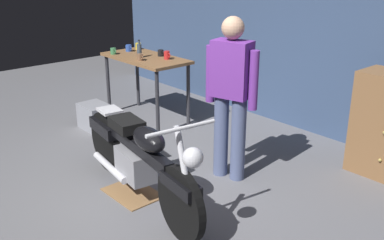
# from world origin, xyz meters

# --- Properties ---
(ground_plane) EXTENTS (12.00, 12.00, 0.00)m
(ground_plane) POSITION_xyz_m (0.00, 0.00, 0.00)
(ground_plane) COLOR slate
(back_wall) EXTENTS (8.00, 0.12, 3.10)m
(back_wall) POSITION_xyz_m (0.00, 2.80, 1.55)
(back_wall) COLOR #384C70
(back_wall) RESTS_ON ground_plane
(workbench) EXTENTS (1.30, 0.64, 0.90)m
(workbench) POSITION_xyz_m (-1.80, 1.43, 0.79)
(workbench) COLOR brown
(workbench) RESTS_ON ground_plane
(motorcycle) EXTENTS (2.18, 0.65, 1.00)m
(motorcycle) POSITION_xyz_m (-0.03, 0.04, 0.45)
(motorcycle) COLOR black
(motorcycle) RESTS_ON ground_plane
(person_standing) EXTENTS (0.55, 0.31, 1.67)m
(person_standing) POSITION_xyz_m (0.21, 1.02, 0.93)
(person_standing) COLOR slate
(person_standing) RESTS_ON ground_plane
(drip_tray) EXTENTS (0.56, 0.40, 0.01)m
(drip_tray) POSITION_xyz_m (-0.15, 0.04, 0.01)
(drip_tray) COLOR olive
(drip_tray) RESTS_ON ground_plane
(storage_bin) EXTENTS (0.44, 0.32, 0.34)m
(storage_bin) POSITION_xyz_m (-1.95, 0.68, 0.17)
(storage_bin) COLOR gray
(storage_bin) RESTS_ON ground_plane
(mug_brown_stoneware) EXTENTS (0.11, 0.08, 0.09)m
(mug_brown_stoneware) POSITION_xyz_m (-1.65, 1.24, 0.94)
(mug_brown_stoneware) COLOR brown
(mug_brown_stoneware) RESTS_ON workbench
(mug_black_matte) EXTENTS (0.11, 0.08, 0.09)m
(mug_black_matte) POSITION_xyz_m (-1.69, 1.61, 0.94)
(mug_black_matte) COLOR black
(mug_black_matte) RESTS_ON workbench
(mug_red_diner) EXTENTS (0.11, 0.08, 0.11)m
(mug_red_diner) POSITION_xyz_m (-1.48, 1.55, 0.95)
(mug_red_diner) COLOR red
(mug_red_diner) RESTS_ON workbench
(mug_blue_enamel) EXTENTS (0.12, 0.09, 0.09)m
(mug_blue_enamel) POSITION_xyz_m (-2.25, 1.46, 0.95)
(mug_blue_enamel) COLOR #2D51AD
(mug_blue_enamel) RESTS_ON workbench
(mug_yellow_tall) EXTENTS (0.11, 0.08, 0.09)m
(mug_yellow_tall) POSITION_xyz_m (-2.29, 1.66, 0.95)
(mug_yellow_tall) COLOR yellow
(mug_yellow_tall) RESTS_ON workbench
(mug_green_speckled) EXTENTS (0.11, 0.08, 0.09)m
(mug_green_speckled) POSITION_xyz_m (-2.22, 1.19, 0.94)
(mug_green_speckled) COLOR #3D7F4C
(mug_green_speckled) RESTS_ON workbench
(bottle) EXTENTS (0.06, 0.06, 0.24)m
(bottle) POSITION_xyz_m (-1.80, 1.34, 1.00)
(bottle) COLOR #3F4C59
(bottle) RESTS_ON workbench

